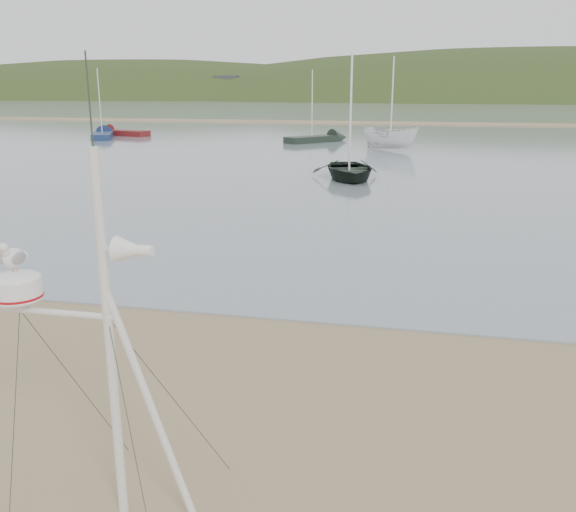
% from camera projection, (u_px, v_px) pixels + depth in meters
% --- Properties ---
extents(ground, '(560.00, 560.00, 0.00)m').
position_uv_depth(ground, '(138.00, 423.00, 8.11)').
color(ground, '#89704F').
rests_on(ground, ground).
extents(water, '(560.00, 256.00, 0.04)m').
position_uv_depth(water, '(410.00, 108.00, 132.28)').
color(water, gray).
rests_on(water, ground).
extents(sandbar, '(560.00, 7.00, 0.07)m').
position_uv_depth(sandbar, '(396.00, 123.00, 73.94)').
color(sandbar, '#89704F').
rests_on(sandbar, water).
extents(hill_ridge, '(620.00, 180.00, 80.00)m').
position_uv_depth(hill_ridge, '(464.00, 153.00, 230.58)').
color(hill_ridge, '#253515').
rests_on(hill_ridge, ground).
extents(far_cottages, '(294.40, 6.30, 8.00)m').
position_uv_depth(far_cottages, '(426.00, 88.00, 190.79)').
color(far_cottages, silver).
rests_on(far_cottages, ground).
extents(mast_rig, '(2.05, 2.19, 4.63)m').
position_uv_depth(mast_rig, '(109.00, 419.00, 6.09)').
color(mast_rig, silver).
rests_on(mast_rig, ground).
extents(boat_dark, '(3.38, 1.76, 4.55)m').
position_uv_depth(boat_dark, '(350.00, 131.00, 28.63)').
color(boat_dark, black).
rests_on(boat_dark, water).
extents(boat_white, '(2.28, 2.26, 4.38)m').
position_uv_depth(boat_white, '(391.00, 118.00, 42.12)').
color(boat_white, white).
rests_on(boat_white, water).
extents(dinghy_red_far, '(6.10, 3.11, 1.44)m').
position_uv_depth(dinghy_red_far, '(115.00, 132.00, 56.06)').
color(dinghy_red_far, '#5F1516').
rests_on(dinghy_red_far, ground).
extents(sailboat_blue_near, '(4.08, 6.39, 6.32)m').
position_uv_depth(sailboat_blue_near, '(104.00, 134.00, 53.57)').
color(sailboat_blue_near, '#16284E').
rests_on(sailboat_blue_near, ground).
extents(sailboat_dark_mid, '(5.06, 5.56, 6.05)m').
position_uv_depth(sailboat_dark_mid, '(326.00, 138.00, 49.52)').
color(sailboat_dark_mid, black).
rests_on(sailboat_dark_mid, ground).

